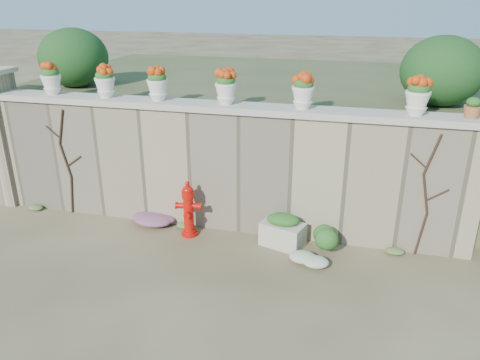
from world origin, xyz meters
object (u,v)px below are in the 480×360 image
(fire_hydrant, at_px, (188,209))
(terracotta_pot, at_px, (472,109))
(planter_box, at_px, (283,231))
(urn_pot_0, at_px, (51,79))

(fire_hydrant, distance_m, terracotta_pot, 4.41)
(planter_box, distance_m, terracotta_pot, 3.21)
(fire_hydrant, height_order, planter_box, fire_hydrant)
(fire_hydrant, xyz_separation_m, planter_box, (1.54, 0.04, -0.22))
(urn_pot_0, distance_m, terracotta_pot, 6.56)
(urn_pot_0, bearing_deg, terracotta_pot, 0.00)
(fire_hydrant, height_order, terracotta_pot, terracotta_pot)
(fire_hydrant, xyz_separation_m, terracotta_pot, (4.02, 0.49, 1.75))
(urn_pot_0, bearing_deg, planter_box, -6.37)
(urn_pot_0, relative_size, terracotta_pot, 1.88)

